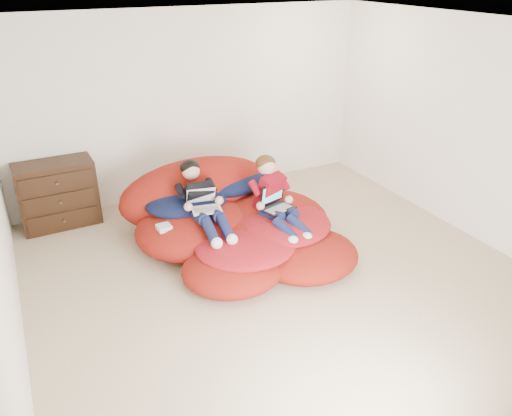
{
  "coord_description": "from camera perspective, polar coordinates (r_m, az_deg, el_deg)",
  "views": [
    {
      "loc": [
        -2.2,
        -3.85,
        2.98
      ],
      "look_at": [
        -0.14,
        0.29,
        0.7
      ],
      "focal_mm": 35.0,
      "sensor_mm": 36.0,
      "label": 1
    }
  ],
  "objects": [
    {
      "name": "laptop_black",
      "position": [
        5.6,
        2.26,
        0.71
      ],
      "size": [
        0.41,
        0.38,
        0.26
      ],
      "color": "black",
      "rests_on": "younger_boy"
    },
    {
      "name": "cream_pillow",
      "position": [
        6.19,
        -10.55,
        3.34
      ],
      "size": [
        0.46,
        0.29,
        0.29
      ],
      "primitive_type": "ellipsoid",
      "color": "beige",
      "rests_on": "beanbag_pile"
    },
    {
      "name": "beanbag_pile",
      "position": [
        5.84,
        -2.69,
        -1.41
      ],
      "size": [
        2.35,
        2.46,
        0.9
      ],
      "color": "#A01B12",
      "rests_on": "ground"
    },
    {
      "name": "older_boy",
      "position": [
        5.55,
        -6.32,
        1.21
      ],
      "size": [
        0.31,
        1.13,
        0.62
      ],
      "color": "black",
      "rests_on": "beanbag_pile"
    },
    {
      "name": "power_adapter",
      "position": [
        5.46,
        -10.47,
        -2.21
      ],
      "size": [
        0.15,
        0.15,
        0.05
      ],
      "primitive_type": "cube",
      "rotation": [
        0.0,
        0.0,
        0.07
      ],
      "color": "silver",
      "rests_on": "beanbag_pile"
    },
    {
      "name": "room_shell",
      "position": [
        5.23,
        2.8,
        -5.69
      ],
      "size": [
        5.1,
        5.1,
        2.77
      ],
      "color": "#C2AE8A",
      "rests_on": "ground"
    },
    {
      "name": "dresser",
      "position": [
        6.63,
        -21.71,
        1.48
      ],
      "size": [
        0.93,
        0.53,
        0.83
      ],
      "color": "black",
      "rests_on": "ground"
    },
    {
      "name": "laptop_white",
      "position": [
        5.48,
        -5.94,
        0.55
      ],
      "size": [
        0.35,
        0.39,
        0.21
      ],
      "color": "silver",
      "rests_on": "older_boy"
    },
    {
      "name": "younger_boy",
      "position": [
        5.59,
        2.13,
        1.49
      ],
      "size": [
        0.4,
        0.97,
        0.74
      ],
      "color": "maroon",
      "rests_on": "beanbag_pile"
    }
  ]
}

